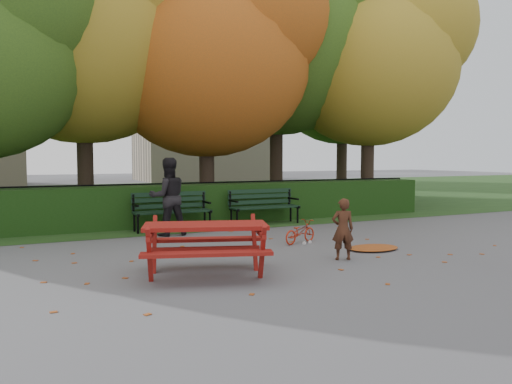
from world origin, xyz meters
name	(u,v)px	position (x,y,z in m)	size (l,w,h in m)	color
ground	(301,252)	(0.00, 0.00, 0.00)	(90.00, 90.00, 0.00)	slate
grass_strip	(134,197)	(0.00, 14.00, 0.01)	(90.00, 90.00, 0.00)	#1E3B16
building_right	(200,99)	(8.00, 28.00, 6.00)	(9.00, 6.00, 12.00)	tan
hedge	(212,203)	(0.00, 4.50, 0.50)	(13.00, 0.90, 1.00)	black
iron_fence	(201,200)	(0.00, 5.30, 0.54)	(14.00, 0.04, 1.02)	black
tree_b	(97,21)	(-2.44, 6.75, 5.40)	(6.72, 6.40, 8.79)	black
tree_c	(220,48)	(0.83, 5.96, 4.82)	(6.30, 6.00, 8.00)	black
tree_d	(290,29)	(3.88, 7.23, 5.98)	(7.14, 6.80, 9.58)	black
tree_e	(381,55)	(6.52, 5.77, 5.08)	(6.09, 5.80, 8.16)	black
tree_g	(353,70)	(8.33, 9.76, 5.37)	(6.30, 6.00, 8.55)	black
bench_left	(171,208)	(-1.30, 3.70, 0.52)	(1.80, 0.57, 0.88)	black
bench_right	(263,204)	(1.10, 3.70, 0.52)	(1.80, 0.57, 0.88)	black
picnic_table	(206,235)	(-2.13, -0.91, 0.58)	(2.10, 1.89, 0.85)	maroon
leaf_pile	(373,248)	(1.34, -0.36, 0.03)	(1.00, 0.69, 0.07)	brown
leaf_scatter	(292,249)	(0.00, 0.30, 0.01)	(9.00, 5.70, 0.01)	brown
child	(343,229)	(0.29, -0.85, 0.51)	(0.37, 0.24, 1.02)	#422215
adult	(168,197)	(-1.61, 2.90, 0.84)	(0.82, 0.64, 1.69)	black
bicycle	(300,232)	(0.47, 0.81, 0.23)	(0.30, 0.87, 0.46)	#AF2510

